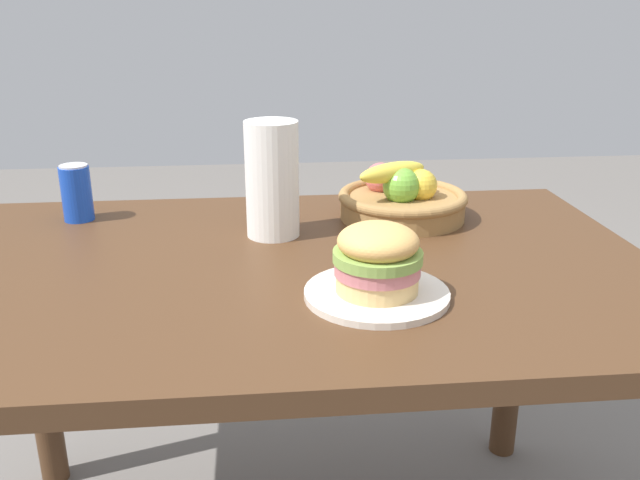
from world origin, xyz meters
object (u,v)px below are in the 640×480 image
sandwich (378,258)px  fruit_basket (402,199)px  plate (377,294)px  paper_towel_roll (272,180)px  soda_can (76,193)px

sandwich → fruit_basket: (0.13, 0.42, -0.03)m
plate → paper_towel_roll: 0.39m
plate → paper_towel_roll: size_ratio=1.01×
plate → sandwich: 0.06m
sandwich → paper_towel_roll: paper_towel_roll is taller
paper_towel_roll → sandwich: bearing=-64.1°
plate → soda_can: size_ratio=1.93×
sandwich → soda_can: sandwich is taller
soda_can → paper_towel_roll: 0.46m
sandwich → soda_can: (-0.59, 0.48, -0.01)m
fruit_basket → paper_towel_roll: paper_towel_roll is taller
fruit_basket → soda_can: bearing=175.6°
plate → sandwich: size_ratio=1.64×
sandwich → soda_can: bearing=141.1°
soda_can → paper_towel_roll: bearing=-18.6°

